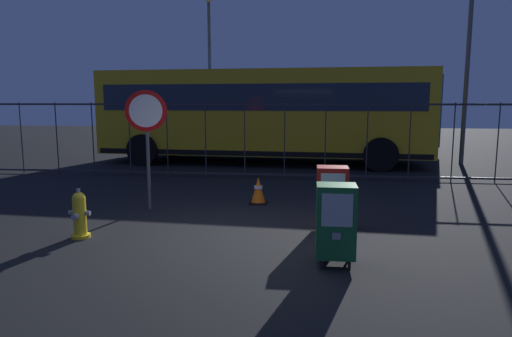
{
  "coord_description": "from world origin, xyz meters",
  "views": [
    {
      "loc": [
        1.21,
        -6.32,
        2.02
      ],
      "look_at": [
        0.3,
        1.2,
        0.9
      ],
      "focal_mm": 31.86,
      "sensor_mm": 36.0,
      "label": 1
    }
  ],
  "objects_px": {
    "stop_sign": "(147,124)",
    "newspaper_box_primary": "(332,195)",
    "fire_hydrant": "(80,215)",
    "bus_far": "(298,109)",
    "traffic_cone": "(258,191)",
    "street_light_near_left": "(210,60)",
    "bus_near": "(263,111)",
    "street_light_near_right": "(471,13)",
    "newspaper_box_secondary": "(336,221)"
  },
  "relations": [
    {
      "from": "fire_hydrant",
      "to": "newspaper_box_primary",
      "type": "distance_m",
      "value": 3.84
    },
    {
      "from": "traffic_cone",
      "to": "bus_near",
      "type": "height_order",
      "value": "bus_near"
    },
    {
      "from": "traffic_cone",
      "to": "street_light_near_left",
      "type": "distance_m",
      "value": 11.87
    },
    {
      "from": "bus_near",
      "to": "traffic_cone",
      "type": "bearing_deg",
      "value": -81.46
    },
    {
      "from": "newspaper_box_secondary",
      "to": "newspaper_box_primary",
      "type": "bearing_deg",
      "value": 89.18
    },
    {
      "from": "newspaper_box_secondary",
      "to": "bus_near",
      "type": "bearing_deg",
      "value": 101.39
    },
    {
      "from": "traffic_cone",
      "to": "street_light_near_right",
      "type": "relative_size",
      "value": 0.06
    },
    {
      "from": "newspaper_box_primary",
      "to": "street_light_near_right",
      "type": "height_order",
      "value": "street_light_near_right"
    },
    {
      "from": "stop_sign",
      "to": "street_light_near_right",
      "type": "height_order",
      "value": "street_light_near_right"
    },
    {
      "from": "newspaper_box_primary",
      "to": "street_light_near_right",
      "type": "relative_size",
      "value": 0.12
    },
    {
      "from": "newspaper_box_secondary",
      "to": "street_light_near_left",
      "type": "relative_size",
      "value": 0.16
    },
    {
      "from": "newspaper_box_primary",
      "to": "newspaper_box_secondary",
      "type": "relative_size",
      "value": 1.0
    },
    {
      "from": "newspaper_box_secondary",
      "to": "bus_near",
      "type": "xyz_separation_m",
      "value": [
        -1.89,
        9.39,
        1.14
      ]
    },
    {
      "from": "bus_near",
      "to": "street_light_near_left",
      "type": "height_order",
      "value": "street_light_near_left"
    },
    {
      "from": "bus_far",
      "to": "traffic_cone",
      "type": "bearing_deg",
      "value": -92.59
    },
    {
      "from": "street_light_near_right",
      "to": "bus_far",
      "type": "bearing_deg",
      "value": 149.92
    },
    {
      "from": "newspaper_box_primary",
      "to": "newspaper_box_secondary",
      "type": "distance_m",
      "value": 1.54
    },
    {
      "from": "traffic_cone",
      "to": "bus_far",
      "type": "height_order",
      "value": "bus_far"
    },
    {
      "from": "stop_sign",
      "to": "street_light_near_right",
      "type": "distance_m",
      "value": 11.2
    },
    {
      "from": "street_light_near_left",
      "to": "traffic_cone",
      "type": "bearing_deg",
      "value": -72.7
    },
    {
      "from": "fire_hydrant",
      "to": "bus_near",
      "type": "distance_m",
      "value": 8.96
    },
    {
      "from": "bus_near",
      "to": "street_light_near_left",
      "type": "relative_size",
      "value": 1.64
    },
    {
      "from": "newspaper_box_secondary",
      "to": "street_light_near_right",
      "type": "bearing_deg",
      "value": 65.22
    },
    {
      "from": "bus_far",
      "to": "street_light_near_left",
      "type": "bearing_deg",
      "value": 163.9
    },
    {
      "from": "fire_hydrant",
      "to": "street_light_near_left",
      "type": "relative_size",
      "value": 0.11
    },
    {
      "from": "bus_near",
      "to": "newspaper_box_secondary",
      "type": "bearing_deg",
      "value": -75.23
    },
    {
      "from": "stop_sign",
      "to": "street_light_near_left",
      "type": "distance_m",
      "value": 11.84
    },
    {
      "from": "fire_hydrant",
      "to": "newspaper_box_primary",
      "type": "height_order",
      "value": "newspaper_box_primary"
    },
    {
      "from": "fire_hydrant",
      "to": "street_light_near_right",
      "type": "distance_m",
      "value": 13.12
    },
    {
      "from": "newspaper_box_secondary",
      "to": "stop_sign",
      "type": "height_order",
      "value": "stop_sign"
    },
    {
      "from": "fire_hydrant",
      "to": "stop_sign",
      "type": "relative_size",
      "value": 0.33
    },
    {
      "from": "stop_sign",
      "to": "newspaper_box_secondary",
      "type": "bearing_deg",
      "value": -38.03
    },
    {
      "from": "stop_sign",
      "to": "bus_near",
      "type": "height_order",
      "value": "bus_near"
    },
    {
      "from": "bus_near",
      "to": "bus_far",
      "type": "relative_size",
      "value": 1.01
    },
    {
      "from": "street_light_near_right",
      "to": "traffic_cone",
      "type": "bearing_deg",
      "value": -132.12
    },
    {
      "from": "fire_hydrant",
      "to": "bus_far",
      "type": "bearing_deg",
      "value": 76.94
    },
    {
      "from": "fire_hydrant",
      "to": "traffic_cone",
      "type": "distance_m",
      "value": 3.54
    },
    {
      "from": "newspaper_box_primary",
      "to": "fire_hydrant",
      "type": "bearing_deg",
      "value": -167.59
    },
    {
      "from": "fire_hydrant",
      "to": "newspaper_box_secondary",
      "type": "height_order",
      "value": "newspaper_box_secondary"
    },
    {
      "from": "bus_near",
      "to": "fire_hydrant",
      "type": "bearing_deg",
      "value": -98.53
    },
    {
      "from": "bus_near",
      "to": "bus_far",
      "type": "xyz_separation_m",
      "value": [
        1.03,
        3.65,
        0.0
      ]
    },
    {
      "from": "bus_near",
      "to": "street_light_near_right",
      "type": "height_order",
      "value": "street_light_near_right"
    },
    {
      "from": "newspaper_box_secondary",
      "to": "street_light_near_right",
      "type": "xyz_separation_m",
      "value": [
        4.57,
        9.89,
        4.19
      ]
    },
    {
      "from": "newspaper_box_primary",
      "to": "traffic_cone",
      "type": "distance_m",
      "value": 2.29
    },
    {
      "from": "bus_near",
      "to": "bus_far",
      "type": "bearing_deg",
      "value": 77.62
    },
    {
      "from": "fire_hydrant",
      "to": "street_light_near_right",
      "type": "relative_size",
      "value": 0.09
    },
    {
      "from": "newspaper_box_primary",
      "to": "street_light_near_left",
      "type": "distance_m",
      "value": 13.86
    },
    {
      "from": "stop_sign",
      "to": "newspaper_box_primary",
      "type": "bearing_deg",
      "value": -17.63
    },
    {
      "from": "newspaper_box_primary",
      "to": "bus_far",
      "type": "relative_size",
      "value": 0.1
    },
    {
      "from": "bus_near",
      "to": "street_light_near_left",
      "type": "distance_m",
      "value": 5.93
    }
  ]
}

